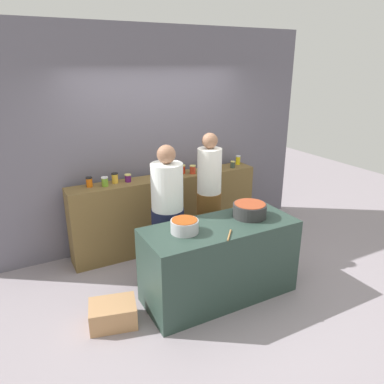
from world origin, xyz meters
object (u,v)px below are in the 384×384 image
Objects in this scene: preserve_jar_2 at (115,178)px; preserve_jar_7 at (216,164)px; preserve_jar_4 at (173,172)px; preserve_jar_1 at (105,182)px; preserve_jar_6 at (193,169)px; preserve_jar_5 at (183,169)px; cooking_pot_left at (185,226)px; preserve_jar_0 at (89,182)px; cooking_pot_center at (250,210)px; cook_in_cap at (209,204)px; wooden_spoon at (229,235)px; preserve_jar_9 at (238,160)px; preserve_jar_8 at (233,164)px; cook_with_tongs at (168,221)px; bread_crate at (113,314)px; preserve_jar_3 at (128,178)px.

preserve_jar_2 is 1.53m from preserve_jar_7.
preserve_jar_1 is at bearing 177.73° from preserve_jar_4.
preserve_jar_2 is at bearing 174.54° from preserve_jar_6.
preserve_jar_5 is 1.03× the size of preserve_jar_6.
cooking_pot_left is (-0.51, -1.32, -0.16)m from preserve_jar_4.
preserve_jar_0 is 0.33m from preserve_jar_2.
preserve_jar_2 reaches higher than cooking_pot_center.
cook_in_cap reaches higher than preserve_jar_4.
wooden_spoon is (0.36, -0.29, -0.06)m from cooking_pot_left.
preserve_jar_9 is at bearing 7.47° from preserve_jar_6.
preserve_jar_8 reaches higher than cooking_pot_left.
cook_with_tongs reaches higher than cooking_pot_left.
cook_with_tongs is at bearing -153.08° from preserve_jar_8.
wooden_spoon is (0.79, -1.65, -0.22)m from preserve_jar_1.
preserve_jar_3 is at bearing 63.22° from bread_crate.
preserve_jar_3 is 0.85× the size of preserve_jar_6.
cooking_pot_center is (0.95, -1.38, -0.14)m from preserve_jar_3.
preserve_jar_8 is 2.77m from bread_crate.
preserve_jar_6 is 0.26× the size of bread_crate.
preserve_jar_5 is 0.79m from preserve_jar_8.
wooden_spoon is at bearing -74.29° from preserve_jar_3.
preserve_jar_0 is 0.44× the size of cooking_pot_left.
preserve_jar_0 is at bearing 113.21° from cooking_pot_left.
preserve_jar_1 is at bearing 124.73° from cook_with_tongs.
wooden_spoon reaches higher than bread_crate.
wooden_spoon is (-0.15, -1.61, -0.22)m from preserve_jar_4.
preserve_jar_1 is at bearing 178.41° from preserve_jar_6.
preserve_jar_1 is at bearing -21.62° from preserve_jar_0.
cooking_pot_left is 0.17× the size of cook_in_cap.
cook_in_cap is at bearing 25.02° from bread_crate.
preserve_jar_2 reaches higher than preserve_jar_8.
bread_crate is at bearing -141.67° from preserve_jar_6.
cook_with_tongs is at bearing -144.99° from preserve_jar_7.
cook_in_cap is (-0.72, -0.53, -0.31)m from preserve_jar_8.
cook_in_cap reaches higher than cooking_pot_left.
preserve_jar_6 reaches higher than cooking_pot_left.
cooking_pot_center is (-0.65, -1.30, -0.14)m from preserve_jar_8.
preserve_jar_1 is 1.85m from cooking_pot_center.
preserve_jar_9 is (2.27, 0.01, 0.01)m from preserve_jar_0.
cooking_pot_left is at bearing -134.02° from cook_in_cap.
cooking_pot_center reaches higher than cooking_pot_left.
cook_with_tongs reaches higher than preserve_jar_1.
preserve_jar_9 is 2.17m from wooden_spoon.
preserve_jar_9 is at bearing 35.96° from cook_in_cap.
preserve_jar_5 is at bearing -177.79° from preserve_jar_9.
cooking_pot_center is (1.44, -1.42, -0.15)m from preserve_jar_0.
preserve_jar_5 is 0.07× the size of cook_with_tongs.
cooking_pot_left is (-1.25, -1.42, -0.15)m from preserve_jar_7.
preserve_jar_9 is (2.09, 0.08, 0.01)m from preserve_jar_1.
preserve_jar_6 is 0.07× the size of cook_with_tongs.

